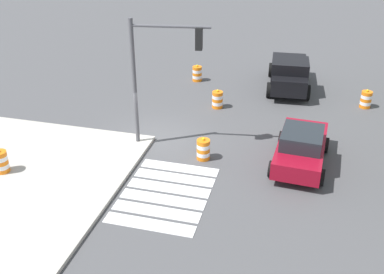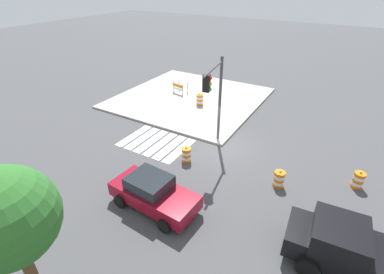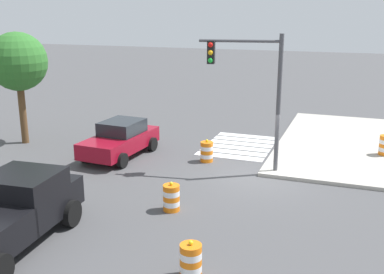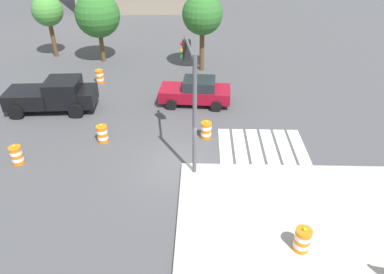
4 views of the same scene
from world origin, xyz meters
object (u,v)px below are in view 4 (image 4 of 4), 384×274
object	(u,v)px
sports_car	(196,91)
street_tree_streetside_far	(98,15)
traffic_barrel_median_far	(206,130)
street_tree_streetside_mid	(202,15)
street_tree_streetside_near	(47,11)
pickup_truck	(55,95)
traffic_barrel_median_near	(17,155)
traffic_light_pole	(191,85)
traffic_barrel_on_sidewalk	(302,240)
traffic_barrel_near_corner	(102,134)
traffic_barrel_crosswalk_end	(100,76)

from	to	relation	value
sports_car	street_tree_streetside_far	size ratio (longest dim) A/B	0.83
sports_car	traffic_barrel_median_far	bearing A→B (deg)	-81.41
street_tree_streetside_mid	street_tree_streetside_near	bearing A→B (deg)	167.42
pickup_truck	traffic_barrel_median_near	size ratio (longest dim) A/B	5.17
sports_car	traffic_light_pole	world-z (taller)	traffic_light_pole
sports_car	traffic_barrel_on_sidewalk	distance (m)	12.05
traffic_barrel_near_corner	traffic_barrel_median_far	size ratio (longest dim) A/B	1.00
traffic_barrel_median_near	street_tree_streetside_near	bearing A→B (deg)	102.88
traffic_barrel_near_corner	street_tree_streetside_near	distance (m)	14.92
pickup_truck	traffic_barrel_near_corner	world-z (taller)	pickup_truck
traffic_barrel_median_far	street_tree_streetside_mid	world-z (taller)	street_tree_streetside_mid
traffic_barrel_median_far	street_tree_streetside_far	bearing A→B (deg)	125.82
traffic_barrel_on_sidewalk	traffic_barrel_near_corner	bearing A→B (deg)	141.17
traffic_light_pole	street_tree_streetside_near	size ratio (longest dim) A/B	1.13
traffic_light_pole	traffic_barrel_near_corner	bearing A→B (deg)	161.94
traffic_barrel_median_near	traffic_barrel_on_sidewalk	xyz separation A→B (m)	(12.18, -4.92, 0.15)
traffic_barrel_on_sidewalk	street_tree_streetside_near	size ratio (longest dim) A/B	0.21
traffic_barrel_crosswalk_end	street_tree_streetside_mid	xyz separation A→B (m)	(7.10, 2.57, 3.60)
sports_car	traffic_barrel_median_near	bearing A→B (deg)	-142.05
traffic_barrel_on_sidewalk	street_tree_streetside_far	xyz separation A→B (m)	(-11.39, 18.73, 2.99)
traffic_barrel_near_corner	street_tree_streetside_far	distance (m)	12.52
pickup_truck	street_tree_streetside_mid	distance (m)	11.39
sports_car	street_tree_streetside_near	bearing A→B (deg)	144.62
traffic_barrel_near_corner	street_tree_streetside_near	bearing A→B (deg)	118.52
traffic_light_pole	street_tree_streetside_near	distance (m)	18.42
sports_car	traffic_barrel_median_far	size ratio (longest dim) A/B	4.32
traffic_barrel_near_corner	street_tree_streetside_mid	bearing A→B (deg)	63.34
traffic_barrel_crosswalk_end	street_tree_streetside_near	size ratio (longest dim) A/B	0.21
traffic_barrel_median_near	street_tree_streetside_mid	size ratio (longest dim) A/B	0.18
traffic_barrel_near_corner	traffic_barrel_median_far	world-z (taller)	same
traffic_barrel_median_near	traffic_barrel_crosswalk_end	bearing A→B (deg)	80.72
traffic_barrel_near_corner	traffic_barrel_median_near	size ratio (longest dim) A/B	1.00
traffic_light_pole	sports_car	bearing A→B (deg)	88.71
traffic_barrel_crosswalk_end	traffic_barrel_median_far	xyz separation A→B (m)	(7.37, -7.03, 0.00)
street_tree_streetside_near	pickup_truck	bearing A→B (deg)	-70.19
sports_car	traffic_barrel_median_near	size ratio (longest dim) A/B	4.32
street_tree_streetside_near	street_tree_streetside_far	bearing A→B (deg)	-13.65
traffic_barrel_median_near	street_tree_streetside_near	world-z (taller)	street_tree_streetside_near
street_tree_streetside_mid	traffic_barrel_median_far	bearing A→B (deg)	-88.38
traffic_barrel_crosswalk_end	traffic_barrel_median_far	world-z (taller)	same
traffic_barrel_near_corner	traffic_barrel_median_far	distance (m)	5.38
traffic_barrel_median_near	street_tree_streetside_far	size ratio (longest dim) A/B	0.19
traffic_barrel_crosswalk_end	traffic_light_pole	distance (m)	11.75
traffic_barrel_near_corner	traffic_barrel_on_sidewalk	xyz separation A→B (m)	(8.61, -6.93, 0.15)
pickup_truck	traffic_barrel_median_far	world-z (taller)	pickup_truck
street_tree_streetside_far	street_tree_streetside_near	bearing A→B (deg)	166.35
sports_car	pickup_truck	size ratio (longest dim) A/B	0.83
sports_car	traffic_light_pole	distance (m)	6.75
traffic_barrel_near_corner	street_tree_streetside_far	size ratio (longest dim) A/B	0.19
street_tree_streetside_near	traffic_barrel_near_corner	bearing A→B (deg)	-61.48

